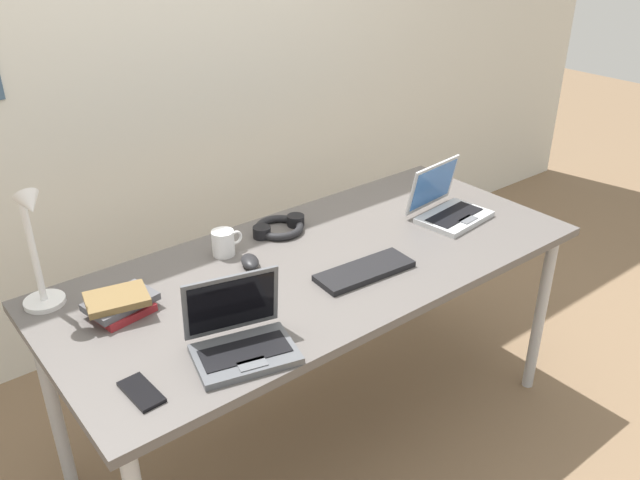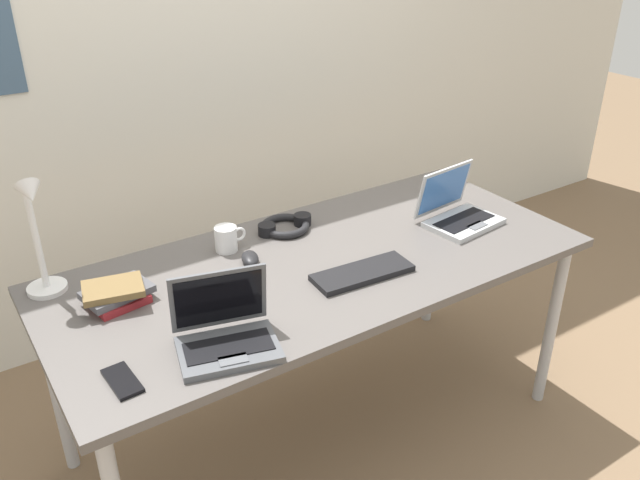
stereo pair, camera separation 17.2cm
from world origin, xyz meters
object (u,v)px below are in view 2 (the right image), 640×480
at_px(laptop_by_keyboard, 457,212).
at_px(coffee_mug, 227,239).
at_px(desk_lamp, 38,238).
at_px(laptop_front_right, 226,333).
at_px(book_stack, 116,294).
at_px(cell_phone, 122,381).
at_px(computer_mouse, 250,258).
at_px(external_keyboard, 362,273).
at_px(headphones, 285,226).

relative_size(laptop_by_keyboard, coffee_mug, 2.57).
bearing_deg(desk_lamp, laptop_by_keyboard, -12.57).
xyz_separation_m(laptop_front_right, laptop_by_keyboard, (1.05, 0.22, -0.00)).
height_order(book_stack, coffee_mug, coffee_mug).
bearing_deg(cell_phone, computer_mouse, 29.99).
relative_size(laptop_front_right, book_stack, 1.42).
distance_m(laptop_by_keyboard, computer_mouse, 0.80).
bearing_deg(laptop_by_keyboard, computer_mouse, 169.05).
xyz_separation_m(laptop_front_right, coffee_mug, (0.24, 0.49, 0.00)).
height_order(laptop_front_right, external_keyboard, laptop_front_right).
xyz_separation_m(cell_phone, coffee_mug, (0.53, 0.48, 0.04)).
bearing_deg(laptop_front_right, cell_phone, 178.22).
height_order(headphones, coffee_mug, coffee_mug).
bearing_deg(computer_mouse, laptop_front_right, -105.25).
distance_m(laptop_front_right, coffee_mug, 0.55).
relative_size(computer_mouse, coffee_mug, 0.85).
xyz_separation_m(laptop_front_right, computer_mouse, (0.27, 0.37, -0.02)).
bearing_deg(computer_mouse, book_stack, -159.40).
bearing_deg(desk_lamp, cell_phone, -84.39).
xyz_separation_m(laptop_by_keyboard, external_keyboard, (-0.52, -0.12, -0.03)).
distance_m(laptop_front_right, headphones, 0.71).
height_order(external_keyboard, coffee_mug, coffee_mug).
relative_size(cell_phone, coffee_mug, 1.20).
height_order(desk_lamp, headphones, desk_lamp).
xyz_separation_m(laptop_front_right, headphones, (0.49, 0.52, -0.03)).
xyz_separation_m(external_keyboard, coffee_mug, (-0.28, 0.39, 0.03)).
relative_size(laptop_front_right, cell_phone, 2.27).
xyz_separation_m(cell_phone, headphones, (0.77, 0.51, 0.01)).
relative_size(laptop_by_keyboard, external_keyboard, 0.88).
distance_m(external_keyboard, book_stack, 0.76).
distance_m(laptop_front_right, laptop_by_keyboard, 1.07).
bearing_deg(external_keyboard, desk_lamp, 157.71).
relative_size(cell_phone, headphones, 0.64).
bearing_deg(coffee_mug, external_keyboard, -54.03).
bearing_deg(laptop_front_right, book_stack, 115.58).
height_order(external_keyboard, computer_mouse, computer_mouse).
bearing_deg(laptop_by_keyboard, laptop_front_right, -168.39).
distance_m(desk_lamp, coffee_mug, 0.60).
distance_m(laptop_by_keyboard, cell_phone, 1.35).
bearing_deg(laptop_by_keyboard, external_keyboard, -167.23).
bearing_deg(laptop_front_right, desk_lamp, 122.46).
bearing_deg(desk_lamp, coffee_mug, -3.57).
height_order(laptop_front_right, cell_phone, laptop_front_right).
relative_size(laptop_by_keyboard, book_stack, 1.34).
relative_size(external_keyboard, cell_phone, 2.43).
bearing_deg(headphones, laptop_front_right, -133.49).
bearing_deg(desk_lamp, headphones, -0.70).
xyz_separation_m(laptop_by_keyboard, book_stack, (-1.23, 0.15, -0.01)).
bearing_deg(laptop_front_right, external_keyboard, 10.46).
bearing_deg(book_stack, laptop_by_keyboard, -7.09).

